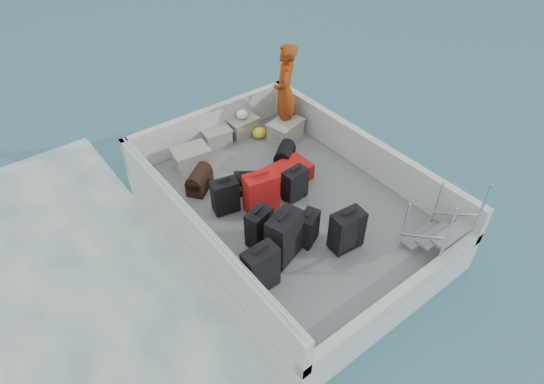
{
  "coord_description": "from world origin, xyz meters",
  "views": [
    {
      "loc": [
        -3.66,
        -4.33,
        5.82
      ],
      "look_at": [
        -0.29,
        0.05,
        1.0
      ],
      "focal_mm": 30.0,
      "sensor_mm": 36.0,
      "label": 1
    }
  ],
  "objects_px": {
    "suitcase_1": "(259,227)",
    "suitcase_6": "(347,231)",
    "suitcase_7": "(295,185)",
    "crate_3": "(285,131)",
    "suitcase_8": "(289,173)",
    "crate_0": "(192,159)",
    "suitcase_0": "(261,270)",
    "passenger": "(285,92)",
    "suitcase_3": "(284,238)",
    "crate_1": "(217,138)",
    "suitcase_5": "(261,194)",
    "crate_2": "(243,127)",
    "suitcase_4": "(309,229)",
    "suitcase_2": "(225,197)"
  },
  "relations": [
    {
      "from": "crate_3",
      "to": "suitcase_2",
      "type": "bearing_deg",
      "value": -153.73
    },
    {
      "from": "suitcase_3",
      "to": "crate_3",
      "type": "height_order",
      "value": "suitcase_3"
    },
    {
      "from": "suitcase_2",
      "to": "suitcase_6",
      "type": "relative_size",
      "value": 0.9
    },
    {
      "from": "suitcase_0",
      "to": "crate_1",
      "type": "distance_m",
      "value": 3.59
    },
    {
      "from": "crate_0",
      "to": "suitcase_6",
      "type": "bearing_deg",
      "value": -74.91
    },
    {
      "from": "suitcase_1",
      "to": "crate_0",
      "type": "bearing_deg",
      "value": 71.52
    },
    {
      "from": "suitcase_2",
      "to": "crate_1",
      "type": "xyz_separation_m",
      "value": [
        0.91,
        1.71,
        -0.15
      ]
    },
    {
      "from": "suitcase_4",
      "to": "passenger",
      "type": "relative_size",
      "value": 0.3
    },
    {
      "from": "suitcase_6",
      "to": "crate_1",
      "type": "xyz_separation_m",
      "value": [
        -0.09,
        3.48,
        -0.18
      ]
    },
    {
      "from": "suitcase_4",
      "to": "crate_2",
      "type": "bearing_deg",
      "value": 47.09
    },
    {
      "from": "suitcase_1",
      "to": "suitcase_6",
      "type": "height_order",
      "value": "suitcase_6"
    },
    {
      "from": "suitcase_7",
      "to": "suitcase_2",
      "type": "bearing_deg",
      "value": 153.77
    },
    {
      "from": "suitcase_1",
      "to": "crate_2",
      "type": "xyz_separation_m",
      "value": [
        1.5,
        2.61,
        -0.15
      ]
    },
    {
      "from": "suitcase_7",
      "to": "crate_3",
      "type": "relative_size",
      "value": 0.93
    },
    {
      "from": "crate_2",
      "to": "passenger",
      "type": "bearing_deg",
      "value": -34.82
    },
    {
      "from": "suitcase_0",
      "to": "suitcase_8",
      "type": "relative_size",
      "value": 0.96
    },
    {
      "from": "suitcase_8",
      "to": "crate_0",
      "type": "relative_size",
      "value": 1.26
    },
    {
      "from": "suitcase_1",
      "to": "suitcase_2",
      "type": "bearing_deg",
      "value": 76.03
    },
    {
      "from": "suitcase_1",
      "to": "suitcase_6",
      "type": "relative_size",
      "value": 0.93
    },
    {
      "from": "suitcase_6",
      "to": "crate_3",
      "type": "bearing_deg",
      "value": 74.7
    },
    {
      "from": "suitcase_3",
      "to": "suitcase_8",
      "type": "distance_m",
      "value": 1.83
    },
    {
      "from": "suitcase_2",
      "to": "suitcase_4",
      "type": "bearing_deg",
      "value": -52.31
    },
    {
      "from": "suitcase_6",
      "to": "suitcase_7",
      "type": "bearing_deg",
      "value": 91.53
    },
    {
      "from": "suitcase_8",
      "to": "crate_0",
      "type": "height_order",
      "value": "crate_0"
    },
    {
      "from": "suitcase_8",
      "to": "suitcase_7",
      "type": "bearing_deg",
      "value": 151.36
    },
    {
      "from": "suitcase_8",
      "to": "crate_3",
      "type": "relative_size",
      "value": 1.22
    },
    {
      "from": "suitcase_2",
      "to": "crate_2",
      "type": "height_order",
      "value": "suitcase_2"
    },
    {
      "from": "suitcase_5",
      "to": "crate_3",
      "type": "xyz_separation_m",
      "value": [
        1.62,
        1.38,
        -0.17
      ]
    },
    {
      "from": "suitcase_1",
      "to": "suitcase_7",
      "type": "bearing_deg",
      "value": 7.77
    },
    {
      "from": "suitcase_6",
      "to": "crate_0",
      "type": "xyz_separation_m",
      "value": [
        -0.85,
        3.15,
        -0.15
      ]
    },
    {
      "from": "suitcase_3",
      "to": "suitcase_8",
      "type": "height_order",
      "value": "suitcase_3"
    },
    {
      "from": "suitcase_1",
      "to": "suitcase_3",
      "type": "distance_m",
      "value": 0.48
    },
    {
      "from": "suitcase_2",
      "to": "crate_2",
      "type": "bearing_deg",
      "value": 61.5
    },
    {
      "from": "crate_0",
      "to": "passenger",
      "type": "bearing_deg",
      "value": -4.07
    },
    {
      "from": "suitcase_3",
      "to": "passenger",
      "type": "distance_m",
      "value": 3.37
    },
    {
      "from": "suitcase_3",
      "to": "crate_1",
      "type": "distance_m",
      "value": 3.18
    },
    {
      "from": "crate_0",
      "to": "crate_2",
      "type": "relative_size",
      "value": 1.1
    },
    {
      "from": "suitcase_0",
      "to": "suitcase_3",
      "type": "height_order",
      "value": "suitcase_3"
    },
    {
      "from": "suitcase_0",
      "to": "suitcase_3",
      "type": "relative_size",
      "value": 0.9
    },
    {
      "from": "suitcase_8",
      "to": "crate_0",
      "type": "bearing_deg",
      "value": 39.1
    },
    {
      "from": "suitcase_0",
      "to": "crate_2",
      "type": "relative_size",
      "value": 1.33
    },
    {
      "from": "suitcase_1",
      "to": "crate_3",
      "type": "distance_m",
      "value": 2.83
    },
    {
      "from": "suitcase_8",
      "to": "crate_0",
      "type": "xyz_separation_m",
      "value": [
        -1.18,
        1.38,
        0.03
      ]
    },
    {
      "from": "suitcase_2",
      "to": "suitcase_5",
      "type": "xyz_separation_m",
      "value": [
        0.46,
        -0.35,
        0.06
      ]
    },
    {
      "from": "suitcase_2",
      "to": "passenger",
      "type": "xyz_separation_m",
      "value": [
        2.21,
        1.23,
        0.63
      ]
    },
    {
      "from": "suitcase_7",
      "to": "crate_1",
      "type": "height_order",
      "value": "suitcase_7"
    },
    {
      "from": "suitcase_0",
      "to": "passenger",
      "type": "distance_m",
      "value": 3.94
    },
    {
      "from": "suitcase_8",
      "to": "crate_1",
      "type": "height_order",
      "value": "crate_1"
    },
    {
      "from": "suitcase_4",
      "to": "suitcase_0",
      "type": "bearing_deg",
      "value": 166.83
    },
    {
      "from": "suitcase_1",
      "to": "passenger",
      "type": "bearing_deg",
      "value": 28.86
    }
  ]
}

